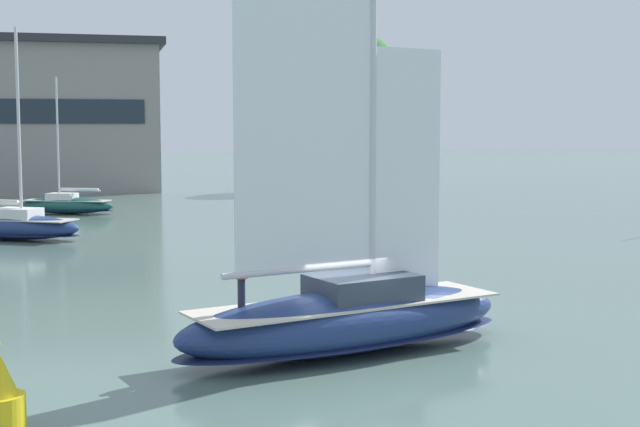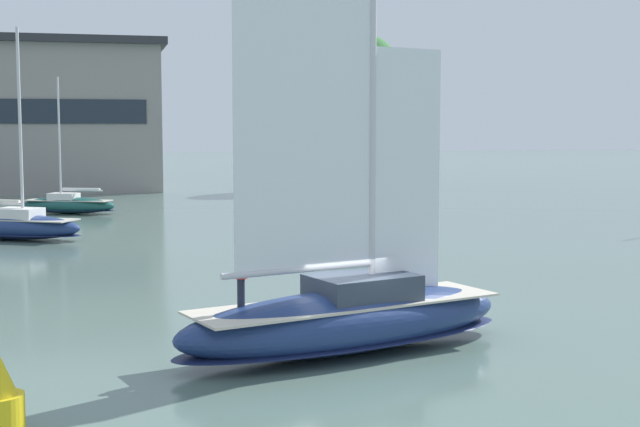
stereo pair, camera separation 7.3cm
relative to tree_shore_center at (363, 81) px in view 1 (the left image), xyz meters
The scene contains 6 objects.
ground_plane 67.21m from the tree_shore_center, 107.28° to the right, with size 400.00×400.00×0.00m, color slate.
waterfront_building 35.25m from the tree_shore_center, behind, with size 29.91×16.42×14.44m.
tree_shore_center is the anchor object (origin of this frame).
sailboat_main 67.04m from the tree_shore_center, 107.27° to the right, with size 10.50×5.60×13.89m.
sailboat_moored_near_marina 36.56m from the tree_shore_center, 143.62° to the right, with size 7.19×4.68×9.64m.
sailboat_moored_mid_channel 47.85m from the tree_shore_center, 131.08° to the right, with size 8.38×6.15×11.44m.
Camera 1 is at (-6.54, -22.88, 6.08)m, focal length 50.00 mm.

